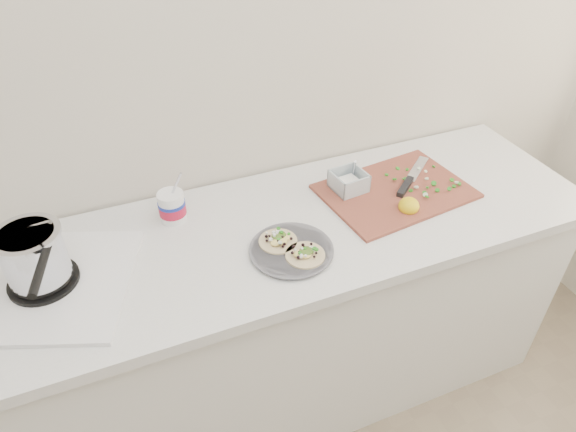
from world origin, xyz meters
name	(u,v)px	position (x,y,z in m)	size (l,w,h in m)	color
counter	(245,327)	(0.00, 1.43, 0.45)	(2.44, 0.66, 0.90)	silver
stove	(38,266)	(-0.58, 1.43, 0.98)	(0.60, 0.58, 0.23)	silver
taco_plate	(291,248)	(0.13, 1.29, 0.92)	(0.26, 0.26, 0.04)	#5B5A62
tub	(172,204)	(-0.17, 1.59, 0.96)	(0.09, 0.09, 0.20)	white
cutboard	(391,187)	(0.58, 1.45, 0.92)	(0.54, 0.41, 0.08)	brown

